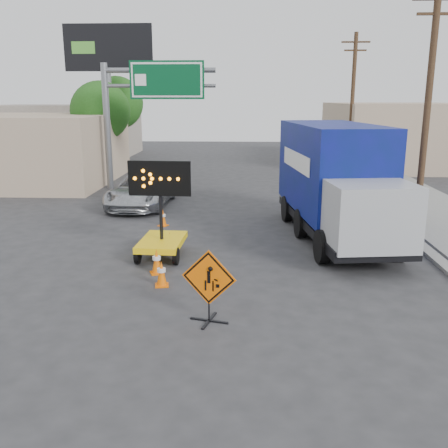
# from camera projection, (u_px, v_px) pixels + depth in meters

# --- Properties ---
(ground) EXTENTS (100.00, 100.00, 0.00)m
(ground) POSITION_uv_depth(u_px,v_px,m) (187.00, 338.00, 10.57)
(ground) COLOR #2D2D30
(ground) RESTS_ON ground
(curb_right) EXTENTS (0.40, 60.00, 0.12)m
(curb_right) POSITION_uv_depth(u_px,v_px,m) (367.00, 200.00, 24.76)
(curb_right) COLOR gray
(curb_right) RESTS_ON ground
(sidewalk_right) EXTENTS (4.00, 60.00, 0.15)m
(sidewalk_right) POSITION_uv_depth(u_px,v_px,m) (414.00, 200.00, 24.66)
(sidewalk_right) COLOR gray
(sidewalk_right) RESTS_ON ground
(storefront_left_far) EXTENTS (12.00, 10.00, 4.40)m
(storefront_left_far) POSITION_uv_depth(u_px,v_px,m) (62.00, 131.00, 43.64)
(storefront_left_far) COLOR #A39888
(storefront_left_far) RESTS_ON ground
(building_right_far) EXTENTS (10.00, 14.00, 4.60)m
(building_right_far) POSITION_uv_depth(u_px,v_px,m) (400.00, 134.00, 38.49)
(building_right_far) COLOR tan
(building_right_far) RESTS_ON ground
(highway_gantry) EXTENTS (6.18, 0.38, 6.90)m
(highway_gantry) POSITION_uv_depth(u_px,v_px,m) (143.00, 96.00, 26.92)
(highway_gantry) COLOR slate
(highway_gantry) RESTS_ON ground
(billboard) EXTENTS (6.10, 0.54, 9.85)m
(billboard) POSITION_uv_depth(u_px,v_px,m) (109.00, 62.00, 34.21)
(billboard) COLOR slate
(billboard) RESTS_ON ground
(utility_pole_near) EXTENTS (1.80, 0.26, 9.00)m
(utility_pole_near) POSITION_uv_depth(u_px,v_px,m) (428.00, 105.00, 18.75)
(utility_pole_near) COLOR #48331E
(utility_pole_near) RESTS_ON ground
(utility_pole_far) EXTENTS (1.80, 0.26, 9.00)m
(utility_pole_far) POSITION_uv_depth(u_px,v_px,m) (352.00, 103.00, 32.32)
(utility_pole_far) COLOR #48331E
(utility_pole_far) RESTS_ON ground
(tree_left_near) EXTENTS (3.71, 3.71, 6.03)m
(tree_left_near) POSITION_uv_depth(u_px,v_px,m) (100.00, 111.00, 31.22)
(tree_left_near) COLOR #48331E
(tree_left_near) RESTS_ON ground
(tree_left_far) EXTENTS (4.10, 4.10, 6.66)m
(tree_left_far) POSITION_uv_depth(u_px,v_px,m) (117.00, 103.00, 38.91)
(tree_left_far) COLOR #48331E
(tree_left_far) RESTS_ON ground
(construction_sign) EXTENTS (1.25, 0.89, 1.70)m
(construction_sign) POSITION_uv_depth(u_px,v_px,m) (209.00, 284.00, 11.14)
(construction_sign) COLOR black
(construction_sign) RESTS_ON ground
(arrow_board) EXTENTS (1.95, 2.22, 3.08)m
(arrow_board) POSITION_uv_depth(u_px,v_px,m) (162.00, 236.00, 15.86)
(arrow_board) COLOR yellow
(arrow_board) RESTS_ON ground
(pickup_truck) EXTENTS (2.73, 5.52, 1.51)m
(pickup_truck) POSITION_uv_depth(u_px,v_px,m) (142.00, 191.00, 23.34)
(pickup_truck) COLOR #AFB2B7
(pickup_truck) RESTS_ON ground
(box_truck) EXTENTS (3.52, 8.78, 4.05)m
(box_truck) POSITION_uv_depth(u_px,v_px,m) (336.00, 188.00, 17.86)
(box_truck) COLOR black
(box_truck) RESTS_ON ground
(cone_a) EXTENTS (0.42, 0.42, 0.71)m
(cone_a) POSITION_uv_depth(u_px,v_px,m) (162.00, 273.00, 13.44)
(cone_a) COLOR #FB6705
(cone_a) RESTS_ON ground
(cone_b) EXTENTS (0.48, 0.48, 0.73)m
(cone_b) POSITION_uv_depth(u_px,v_px,m) (157.00, 261.00, 14.40)
(cone_b) COLOR #FB6705
(cone_b) RESTS_ON ground
(cone_c) EXTENTS (0.42, 0.42, 0.63)m
(cone_c) POSITION_uv_depth(u_px,v_px,m) (170.00, 242.00, 16.57)
(cone_c) COLOR #FB6705
(cone_c) RESTS_ON ground
(cone_d) EXTENTS (0.45, 0.45, 0.68)m
(cone_d) POSITION_uv_depth(u_px,v_px,m) (163.00, 218.00, 19.81)
(cone_d) COLOR #FB6705
(cone_d) RESTS_ON ground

